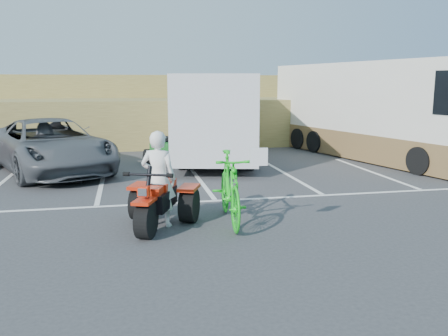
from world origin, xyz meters
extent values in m
plane|color=#353537|center=(0.00, 0.00, 0.00)|extent=(100.00, 100.00, 0.00)
cube|color=white|center=(-2.70, 5.00, 0.00)|extent=(0.12, 5.00, 0.01)
cube|color=white|center=(0.00, 5.00, 0.00)|extent=(0.12, 5.00, 0.01)
cube|color=white|center=(2.70, 5.00, 0.00)|extent=(0.12, 5.00, 0.01)
cube|color=white|center=(5.40, 5.00, 0.00)|extent=(0.12, 5.00, 0.01)
cube|color=white|center=(0.00, 2.40, 0.00)|extent=(28.00, 0.12, 0.01)
cube|color=olive|center=(0.00, 14.00, 1.00)|extent=(40.00, 6.00, 2.00)
cube|color=olive|center=(0.00, 17.50, 2.00)|extent=(40.00, 4.00, 2.20)
imported|color=white|center=(-1.42, 0.71, 0.92)|extent=(0.79, 0.66, 1.84)
imported|color=#14BF19|center=(-0.05, 0.65, 0.70)|extent=(0.82, 2.36, 1.40)
imported|color=#4E5157|center=(-4.29, 7.01, 0.82)|extent=(4.83, 6.47, 1.63)
cube|color=silver|center=(1.14, 7.90, 1.64)|extent=(3.95, 6.78, 2.65)
cylinder|color=black|center=(1.14, 7.90, 0.37)|extent=(2.44, 1.26, 0.74)
cube|color=silver|center=(6.87, 7.77, 1.74)|extent=(4.54, 9.70, 3.39)
cube|color=brown|center=(6.87, 7.77, 0.52)|extent=(4.58, 9.71, 0.94)
camera|label=1|loc=(-1.98, -8.16, 2.72)|focal=38.00mm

